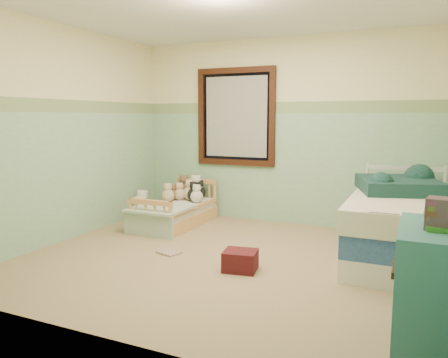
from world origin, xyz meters
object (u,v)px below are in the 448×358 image
at_px(plush_floor_cream, 143,208).
at_px(red_pillow, 240,261).
at_px(twin_bed_frame, 398,250).
at_px(toddler_bed_frame, 176,219).
at_px(plush_floor_tan, 141,215).
at_px(dresser, 438,289).
at_px(floor_book, 169,252).

bearing_deg(plush_floor_cream, red_pillow, -34.83).
bearing_deg(twin_bed_frame, plush_floor_cream, 171.10).
bearing_deg(plush_floor_cream, toddler_bed_frame, -16.64).
height_order(twin_bed_frame, red_pillow, twin_bed_frame).
height_order(plush_floor_tan, twin_bed_frame, plush_floor_tan).
relative_size(plush_floor_tan, red_pillow, 0.86).
height_order(toddler_bed_frame, plush_floor_tan, plush_floor_tan).
bearing_deg(dresser, twin_bed_frame, 99.68).
xyz_separation_m(toddler_bed_frame, floor_book, (0.57, -1.12, -0.07)).
bearing_deg(plush_floor_tan, twin_bed_frame, -2.78).
distance_m(dresser, red_pillow, 1.86).
bearing_deg(plush_floor_tan, floor_book, -42.58).
bearing_deg(floor_book, twin_bed_frame, 35.52).
bearing_deg(toddler_bed_frame, dresser, -33.77).
height_order(plush_floor_tan, red_pillow, plush_floor_tan).
xyz_separation_m(toddler_bed_frame, twin_bed_frame, (2.82, -0.35, 0.03)).
distance_m(plush_floor_cream, plush_floor_tan, 0.46).
bearing_deg(red_pillow, plush_floor_cream, 145.17).
distance_m(plush_floor_tan, twin_bed_frame, 3.27).
relative_size(red_pillow, floor_book, 1.32).
relative_size(twin_bed_frame, red_pillow, 5.88).
xyz_separation_m(plush_floor_tan, twin_bed_frame, (3.27, -0.16, -0.02)).
height_order(toddler_bed_frame, dresser, dresser).
relative_size(plush_floor_cream, plush_floor_tan, 1.02).
bearing_deg(floor_book, plush_floor_cream, 149.90).
xyz_separation_m(twin_bed_frame, red_pillow, (-1.36, -0.94, -0.01)).
bearing_deg(plush_floor_tan, red_pillow, -30.00).
bearing_deg(dresser, plush_floor_tan, 151.94).
bearing_deg(floor_book, plush_floor_tan, 153.94).
bearing_deg(plush_floor_cream, twin_bed_frame, -8.90).
height_order(dresser, floor_book, dresser).
bearing_deg(twin_bed_frame, dresser, -80.32).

